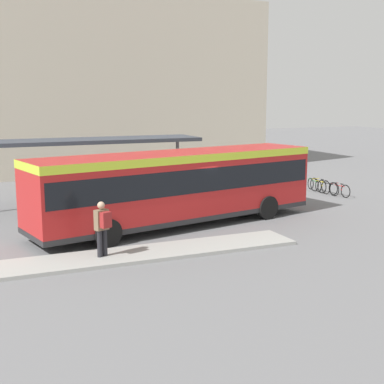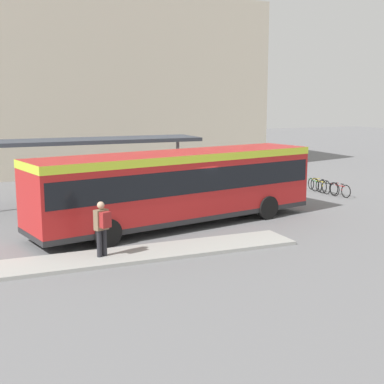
{
  "view_description": "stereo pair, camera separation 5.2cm",
  "coord_description": "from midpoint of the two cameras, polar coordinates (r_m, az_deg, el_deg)",
  "views": [
    {
      "loc": [
        -7.86,
        -19.64,
        5.09
      ],
      "look_at": [
        0.61,
        0.0,
        1.34
      ],
      "focal_mm": 50.0,
      "sensor_mm": 36.0,
      "label": 1
    },
    {
      "loc": [
        -7.81,
        -19.66,
        5.09
      ],
      "look_at": [
        0.61,
        0.0,
        1.34
      ],
      "focal_mm": 50.0,
      "sensor_mm": 36.0,
      "label": 2
    }
  ],
  "objects": [
    {
      "name": "ground_plane",
      "position": [
        21.75,
        -1.54,
        -3.6
      ],
      "size": [
        120.0,
        120.0,
        0.0
      ],
      "primitive_type": "plane",
      "color": "slate"
    },
    {
      "name": "curb_island",
      "position": [
        17.8,
        -4.88,
        -6.51
      ],
      "size": [
        10.49,
        1.8,
        0.12
      ],
      "color": "#9E9E99",
      "rests_on": "ground_plane"
    },
    {
      "name": "city_bus",
      "position": [
        21.42,
        -1.54,
        0.98
      ],
      "size": [
        12.44,
        5.04,
        2.98
      ],
      "rotation": [
        0.0,
        0.0,
        0.21
      ],
      "color": "red",
      "rests_on": "ground_plane"
    },
    {
      "name": "pedestrian_waiting",
      "position": [
        17.13,
        -9.61,
        -3.53
      ],
      "size": [
        0.52,
        0.56,
        1.78
      ],
      "rotation": [
        0.0,
        0.0,
        1.96
      ],
      "color": "#232328",
      "rests_on": "curb_island"
    },
    {
      "name": "bicycle_red",
      "position": [
        29.2,
        15.39,
        0.24
      ],
      "size": [
        0.48,
        1.63,
        0.7
      ],
      "rotation": [
        0.0,
        0.0,
        1.63
      ],
      "color": "black",
      "rests_on": "ground_plane"
    },
    {
      "name": "bicycle_black",
      "position": [
        29.57,
        14.25,
        0.45
      ],
      "size": [
        0.48,
        1.73,
        0.75
      ],
      "rotation": [
        0.0,
        0.0,
        -1.51
      ],
      "color": "black",
      "rests_on": "ground_plane"
    },
    {
      "name": "bicycle_yellow",
      "position": [
        30.09,
        13.45,
        0.67
      ],
      "size": [
        0.48,
        1.79,
        0.77
      ],
      "rotation": [
        0.0,
        0.0,
        1.57
      ],
      "color": "black",
      "rests_on": "ground_plane"
    },
    {
      "name": "bicycle_green",
      "position": [
        30.7,
        12.88,
        0.78
      ],
      "size": [
        0.48,
        1.54,
        0.67
      ],
      "rotation": [
        0.0,
        0.0,
        1.44
      ],
      "color": "black",
      "rests_on": "ground_plane"
    },
    {
      "name": "station_shelter",
      "position": [
        26.02,
        -11.0,
        5.29
      ],
      "size": [
        10.69,
        2.58,
        3.2
      ],
      "color": "#383D47",
      "rests_on": "ground_plane"
    },
    {
      "name": "potted_planter_near_shelter",
      "position": [
        24.56,
        -3.62,
        -0.52
      ],
      "size": [
        0.71,
        0.71,
        1.21
      ],
      "color": "slate",
      "rests_on": "ground_plane"
    },
    {
      "name": "station_building",
      "position": [
        42.21,
        -14.72,
        10.81
      ],
      "size": [
        28.75,
        14.22,
        11.94
      ],
      "color": "#BCB29E",
      "rests_on": "ground_plane"
    }
  ]
}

